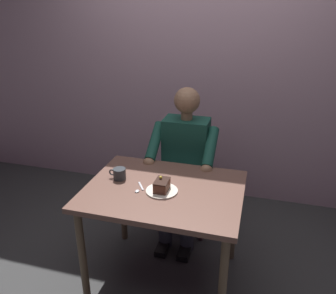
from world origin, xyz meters
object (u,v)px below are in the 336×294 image
chair (188,173)px  cake_slice (162,185)px  seated_person (184,164)px  coffee_cup (119,174)px  dessert_spoon (139,189)px  dining_table (164,200)px

chair → cake_slice: bearing=90.0°
seated_person → cake_slice: bearing=90.0°
chair → coffee_cup: (0.33, 0.70, 0.30)m
chair → seated_person: size_ratio=0.70×
seated_person → dessert_spoon: (0.15, 0.63, 0.09)m
dining_table → coffee_cup: size_ratio=8.43×
chair → coffee_cup: chair is taller
dessert_spoon → seated_person: bearing=-103.5°
chair → dessert_spoon: chair is taller
coffee_cup → dessert_spoon: 0.21m
cake_slice → coffee_cup: (0.33, -0.09, -0.01)m
cake_slice → coffee_cup: size_ratio=1.01×
dining_table → chair: bearing=-90.0°
dining_table → coffee_cup: bearing=-7.1°
dining_table → dessert_spoon: (0.15, 0.06, 0.09)m
chair → dessert_spoon: (0.15, 0.80, 0.26)m
seated_person → coffee_cup: seated_person is taller
seated_person → chair: bearing=-90.0°
cake_slice → dessert_spoon: 0.16m
dining_table → dessert_spoon: size_ratio=7.43×
chair → coffee_cup: 0.83m
dessert_spoon → dining_table: bearing=-158.6°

